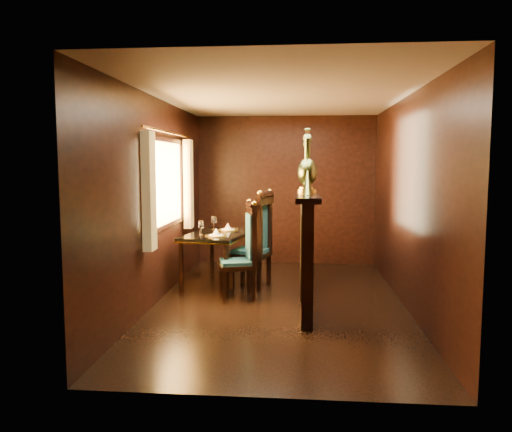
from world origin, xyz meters
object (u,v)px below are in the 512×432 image
at_px(dining_table, 218,238).
at_px(chair_right, 259,237).
at_px(peacock_left, 307,160).
at_px(peacock_right, 307,163).
at_px(chair_left, 246,247).

bearing_deg(dining_table, chair_right, 2.78).
bearing_deg(peacock_left, dining_table, 144.91).
height_order(chair_right, peacock_left, peacock_left).
distance_m(dining_table, peacock_left, 1.83).
relative_size(chair_right, peacock_right, 1.93).
bearing_deg(chair_right, dining_table, -172.55).
bearing_deg(chair_left, peacock_left, -32.14).
xyz_separation_m(dining_table, chair_right, (0.58, -0.08, 0.03)).
height_order(chair_right, peacock_right, peacock_right).
bearing_deg(chair_left, chair_right, 61.68).
distance_m(dining_table, chair_right, 0.59).
xyz_separation_m(chair_left, chair_right, (0.13, 0.54, 0.05)).
height_order(chair_left, peacock_right, peacock_right).
bearing_deg(peacock_right, dining_table, 171.96).
distance_m(chair_left, chair_right, 0.56).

